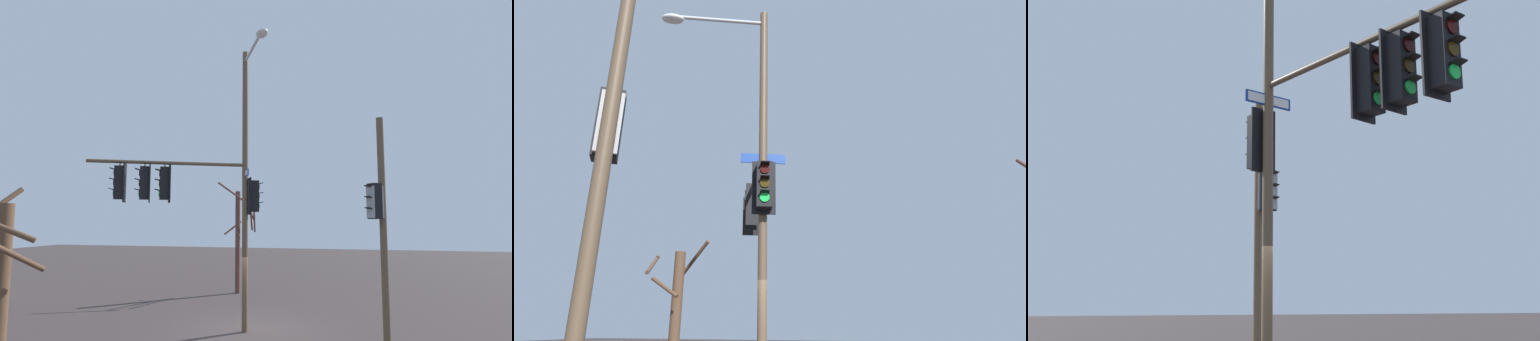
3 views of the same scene
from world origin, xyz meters
TOP-DOWN VIEW (x-y plane):
  - ground_plane at (0.00, 0.00)m, footprint 80.00×80.00m
  - main_signal_pole_assembly at (-1.41, -1.15)m, footprint 6.18×3.11m
  - secondary_pole_assembly at (4.34, -1.05)m, footprint 0.67×0.61m
  - bare_tree_behind_pole at (-5.03, -5.68)m, footprint 2.39×2.39m
  - bare_tree_across_street at (-2.34, 6.67)m, footprint 1.90×2.11m

SIDE VIEW (x-z plane):
  - ground_plane at x=0.00m, z-range 0.00..0.00m
  - bare_tree_behind_pole at x=-5.03m, z-range -0.03..4.65m
  - bare_tree_across_street at x=-2.34m, z-range 0.04..5.75m
  - secondary_pole_assembly at x=4.34m, z-range 0.35..7.37m
  - main_signal_pole_assembly at x=-1.41m, z-range 0.29..10.17m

